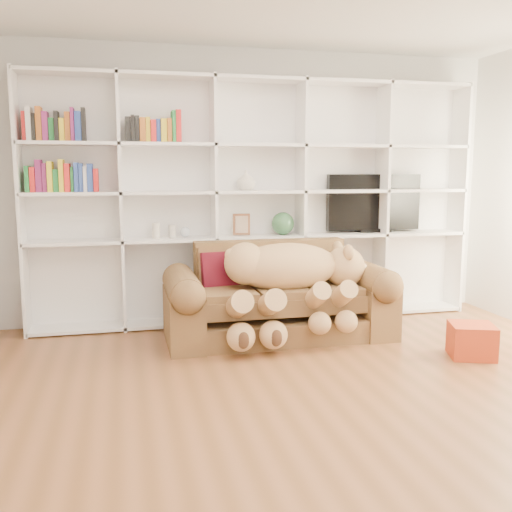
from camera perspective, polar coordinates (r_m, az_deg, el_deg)
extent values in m
plane|color=brown|center=(3.77, 8.68, -15.20)|extent=(5.00, 5.00, 0.00)
cube|color=silver|center=(5.84, -0.24, 7.01)|extent=(5.00, 0.02, 2.70)
cube|color=white|center=(5.81, -0.16, 5.53)|extent=(4.40, 0.03, 2.40)
cube|color=white|center=(5.57, -22.46, 4.74)|extent=(0.03, 0.35, 2.40)
cube|color=white|center=(5.50, -13.34, 5.12)|extent=(0.03, 0.35, 2.40)
cube|color=white|center=(5.57, -4.22, 5.37)|extent=(0.03, 0.35, 2.40)
cube|color=white|center=(5.77, 4.48, 5.48)|extent=(0.03, 0.35, 2.40)
cube|color=white|center=(6.10, 12.41, 5.47)|extent=(0.03, 0.35, 2.40)
cube|color=white|center=(6.53, 19.43, 5.38)|extent=(0.03, 0.35, 2.40)
cube|color=white|center=(5.84, 0.20, -6.10)|extent=(4.40, 0.35, 0.03)
cube|color=white|center=(5.69, 0.21, 1.92)|extent=(4.40, 0.35, 0.03)
cube|color=white|center=(5.65, 0.21, 6.45)|extent=(4.40, 0.35, 0.03)
cube|color=white|center=(5.65, 0.21, 11.02)|extent=(4.40, 0.35, 0.03)
cube|color=white|center=(5.71, 0.21, 17.24)|extent=(4.40, 0.35, 0.03)
cube|color=brown|center=(5.24, 2.28, -7.03)|extent=(1.93, 0.78, 0.20)
cube|color=brown|center=(5.15, 2.36, -3.82)|extent=(1.44, 0.64, 0.28)
cube|color=brown|center=(5.46, 1.35, -1.04)|extent=(1.44, 0.18, 0.51)
cube|color=brown|center=(5.04, -7.27, -5.92)|extent=(0.29, 0.88, 0.51)
cube|color=brown|center=(5.49, 11.06, -4.81)|extent=(0.29, 0.88, 0.51)
cylinder|color=brown|center=(4.99, -7.33, -3.10)|extent=(0.29, 0.83, 0.29)
cylinder|color=brown|center=(5.44, 11.14, -2.22)|extent=(0.29, 0.83, 0.29)
ellipsoid|color=tan|center=(5.09, 3.01, -1.06)|extent=(0.98, 0.47, 0.42)
sphere|color=tan|center=(4.99, -1.09, -0.75)|extent=(0.37, 0.37, 0.37)
sphere|color=tan|center=(5.27, 8.83, -1.09)|extent=(0.37, 0.37, 0.37)
sphere|color=beige|center=(5.34, 10.25, -1.56)|extent=(0.19, 0.19, 0.19)
sphere|color=#412717|center=(5.37, 10.95, -1.61)|extent=(0.06, 0.06, 0.06)
ellipsoid|color=tan|center=(5.12, 9.24, 0.34)|extent=(0.09, 0.15, 0.15)
ellipsoid|color=tan|center=(5.36, 8.18, 0.73)|extent=(0.09, 0.15, 0.15)
sphere|color=tan|center=(4.96, -2.43, 0.07)|extent=(0.13, 0.13, 0.13)
cylinder|color=tan|center=(4.90, 5.90, -4.20)|extent=(0.16, 0.45, 0.33)
cylinder|color=tan|center=(4.98, 8.48, -4.04)|extent=(0.16, 0.45, 0.33)
cylinder|color=tan|center=(4.73, -1.89, -5.04)|extent=(0.19, 0.52, 0.38)
cylinder|color=tan|center=(4.79, 1.29, -4.86)|extent=(0.19, 0.52, 0.38)
sphere|color=tan|center=(4.81, 6.43, -6.73)|extent=(0.19, 0.19, 0.19)
sphere|color=tan|center=(4.89, 9.05, -6.52)|extent=(0.19, 0.19, 0.19)
sphere|color=tan|center=(4.65, -1.53, -8.08)|extent=(0.24, 0.24, 0.24)
sphere|color=tan|center=(4.71, 1.72, -7.86)|extent=(0.24, 0.24, 0.24)
cube|color=#530E23|center=(5.19, -3.67, -1.51)|extent=(0.37, 0.24, 0.36)
cube|color=#B63818|center=(5.01, 20.76, -7.92)|extent=(0.43, 0.41, 0.27)
cube|color=black|center=(6.12, 11.67, 5.28)|extent=(1.02, 0.08, 0.58)
cube|color=black|center=(6.14, 11.59, 2.57)|extent=(0.34, 0.18, 0.04)
cube|color=brown|center=(5.64, -1.47, 3.19)|extent=(0.17, 0.04, 0.21)
sphere|color=#32613C|center=(5.74, 2.70, 3.27)|extent=(0.23, 0.23, 0.23)
cylinder|color=beige|center=(5.53, -9.96, 2.53)|extent=(0.08, 0.08, 0.15)
cylinder|color=beige|center=(5.54, -8.37, 2.46)|extent=(0.10, 0.10, 0.13)
sphere|color=silver|center=(5.56, -7.10, 2.41)|extent=(0.10, 0.10, 0.10)
imported|color=beige|center=(5.62, -1.00, 7.58)|extent=(0.24, 0.24, 0.19)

